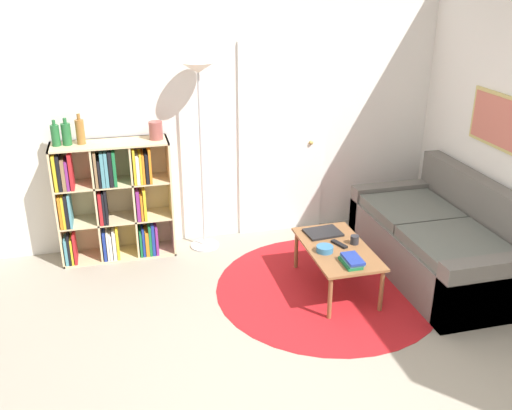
# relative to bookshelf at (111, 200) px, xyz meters

# --- Properties ---
(wall_back) EXTENTS (7.16, 0.11, 2.60)m
(wall_back) POSITION_rel_bookshelf_xyz_m (1.28, 0.21, 0.71)
(wall_back) COLOR silver
(wall_back) RESTS_ON ground_plane
(rug) EXTENTS (1.96, 1.96, 0.01)m
(rug) POSITION_rel_bookshelf_xyz_m (1.78, -1.11, -0.58)
(rug) COLOR #B2191E
(rug) RESTS_ON ground_plane
(bookshelf) EXTENTS (1.07, 0.34, 1.15)m
(bookshelf) POSITION_rel_bookshelf_xyz_m (0.00, 0.00, 0.00)
(bookshelf) COLOR beige
(bookshelf) RESTS_ON ground_plane
(floor_lamp) EXTENTS (0.31, 0.31, 1.84)m
(floor_lamp) POSITION_rel_bookshelf_xyz_m (0.87, -0.03, 0.95)
(floor_lamp) COLOR #B7B7BC
(floor_lamp) RESTS_ON ground_plane
(couch) EXTENTS (0.95, 1.82, 0.87)m
(couch) POSITION_rel_bookshelf_xyz_m (2.92, -1.07, -0.29)
(couch) COLOR #66605B
(couch) RESTS_ON ground_plane
(coffee_table) EXTENTS (0.53, 0.94, 0.40)m
(coffee_table) POSITION_rel_bookshelf_xyz_m (1.85, -1.11, -0.22)
(coffee_table) COLOR brown
(coffee_table) RESTS_ON ground_plane
(laptop) EXTENTS (0.33, 0.26, 0.02)m
(laptop) POSITION_rel_bookshelf_xyz_m (1.83, -0.83, -0.17)
(laptop) COLOR black
(laptop) RESTS_ON coffee_table
(bowl) EXTENTS (0.14, 0.14, 0.05)m
(bowl) POSITION_rel_bookshelf_xyz_m (1.72, -1.16, -0.15)
(bowl) COLOR teal
(bowl) RESTS_ON coffee_table
(book_stack_on_table) EXTENTS (0.14, 0.23, 0.07)m
(book_stack_on_table) POSITION_rel_bookshelf_xyz_m (1.85, -1.43, -0.14)
(book_stack_on_table) COLOR #196B38
(book_stack_on_table) RESTS_ON coffee_table
(cup) EXTENTS (0.07, 0.07, 0.08)m
(cup) POSITION_rel_bookshelf_xyz_m (2.02, -1.09, -0.14)
(cup) COLOR #28282D
(cup) RESTS_ON coffee_table
(remote) EXTENTS (0.10, 0.18, 0.02)m
(remote) POSITION_rel_bookshelf_xyz_m (1.88, -1.08, -0.17)
(remote) COLOR black
(remote) RESTS_ON coffee_table
(bottle_left) EXTENTS (0.08, 0.08, 0.24)m
(bottle_left) POSITION_rel_bookshelf_xyz_m (-0.42, 0.01, 0.67)
(bottle_left) COLOR #236633
(bottle_left) RESTS_ON bookshelf
(bottle_middle) EXTENTS (0.08, 0.08, 0.25)m
(bottle_middle) POSITION_rel_bookshelf_xyz_m (-0.33, 0.02, 0.67)
(bottle_middle) COLOR #236633
(bottle_middle) RESTS_ON bookshelf
(bottle_right) EXTENTS (0.08, 0.08, 0.28)m
(bottle_right) POSITION_rel_bookshelf_xyz_m (-0.21, 0.02, 0.68)
(bottle_right) COLOR olive
(bottle_right) RESTS_ON bookshelf
(vase_on_shelf) EXTENTS (0.13, 0.13, 0.17)m
(vase_on_shelf) POSITION_rel_bookshelf_xyz_m (0.46, 0.00, 0.65)
(vase_on_shelf) COLOR #934C47
(vase_on_shelf) RESTS_ON bookshelf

